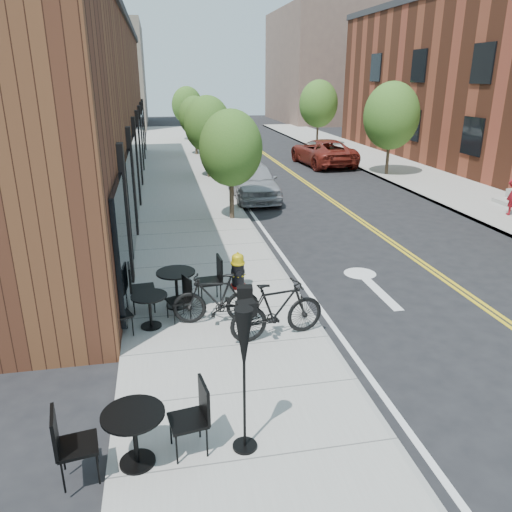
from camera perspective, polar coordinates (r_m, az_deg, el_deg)
ground at (r=10.11m, az=8.28°, el=-9.63°), size 120.00×120.00×0.00m
sidewalk_near at (r=18.94m, az=-7.41°, el=4.76°), size 4.00×70.00×0.12m
sidewalk_far at (r=22.98m, az=24.13°, el=5.86°), size 4.00×70.00×0.12m
building_near at (r=22.58m, az=-20.43°, el=15.01°), size 5.00×28.00×7.00m
bg_building_left at (r=56.48m, az=-16.95°, el=19.11°), size 8.00×14.00×10.00m
bg_building_right at (r=61.32m, az=7.63°, el=20.68°), size 10.00×16.00×12.00m
tree_near_a at (r=17.60m, az=-2.89°, el=12.21°), size 2.20×2.20×3.81m
tree_near_b at (r=25.48m, az=-5.57°, el=14.76°), size 2.30×2.30×3.98m
tree_near_c at (r=33.45m, az=-6.98°, el=15.58°), size 2.10×2.10×3.67m
tree_near_d at (r=41.40m, az=-7.88°, el=16.70°), size 2.40×2.40×4.11m
tree_far_b at (r=26.99m, az=15.20°, el=15.19°), size 2.80×2.80×4.62m
tree_far_c at (r=38.14m, az=7.15°, el=16.88°), size 2.80×2.80×4.62m
fire_hydrant at (r=11.98m, az=-2.09°, el=-1.70°), size 0.44×0.44×0.89m
bicycle_left at (r=10.26m, az=-4.60°, el=-4.89°), size 1.84×0.72×1.07m
bicycle_right at (r=9.67m, az=2.44°, el=-6.17°), size 1.99×0.88×1.16m
bistro_set_a at (r=6.99m, az=-13.72°, el=-18.84°), size 1.93×0.94×1.02m
bistro_set_b at (r=11.08m, az=-9.09°, el=-3.14°), size 2.00×0.92×1.07m
bistro_set_c at (r=10.31m, az=-12.04°, el=-5.63°), size 1.72×1.02×0.91m
patio_umbrella at (r=6.48m, az=-1.38°, el=-10.81°), size 0.34×0.34×2.11m
parked_car_a at (r=21.34m, az=-0.33°, el=8.60°), size 1.88×4.57×1.55m
parked_car_b at (r=26.02m, az=-2.32°, el=10.33°), size 1.78×4.01×1.28m
parked_car_c at (r=34.16m, az=-4.35°, el=12.64°), size 1.93×4.71×1.37m
parked_car_far at (r=30.06m, az=7.62°, el=11.69°), size 2.90×5.63×1.52m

